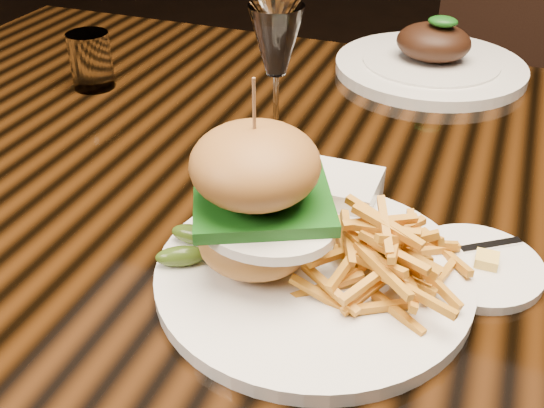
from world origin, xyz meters
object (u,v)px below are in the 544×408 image
(dining_table, at_px, (357,229))
(far_dish, at_px, (431,62))
(wine_glass, at_px, (276,46))
(burger_plate, at_px, (308,235))
(chair_far, at_px, (510,85))

(dining_table, height_order, far_dish, far_dish)
(dining_table, bearing_deg, wine_glass, 161.63)
(dining_table, height_order, burger_plate, burger_plate)
(dining_table, xyz_separation_m, chair_far, (0.16, 0.89, -0.13))
(dining_table, xyz_separation_m, far_dish, (0.02, 0.36, 0.10))
(burger_plate, bearing_deg, chair_far, 67.74)
(dining_table, distance_m, burger_plate, 0.24)
(far_dish, xyz_separation_m, chair_far, (0.14, 0.53, -0.23))
(dining_table, bearing_deg, chair_far, 79.92)
(burger_plate, relative_size, wine_glass, 1.64)
(wine_glass, xyz_separation_m, far_dish, (0.15, 0.32, -0.12))
(dining_table, relative_size, wine_glass, 8.77)
(chair_far, bearing_deg, wine_glass, -96.80)
(burger_plate, distance_m, chair_far, 1.13)
(wine_glass, xyz_separation_m, chair_far, (0.28, 0.85, -0.35))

